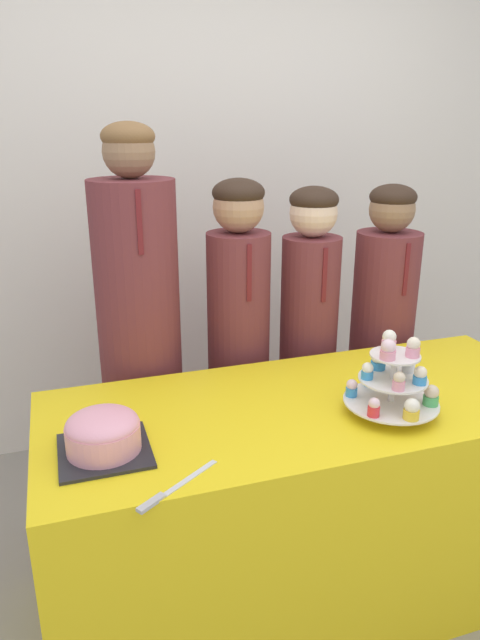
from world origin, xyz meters
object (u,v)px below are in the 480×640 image
cake_knife (166,494)px  student_3 (380,347)px  student_0 (141,354)px  cupcake_stand (394,379)px  student_1 (239,357)px  student_2 (308,352)px  round_cake (103,433)px

cake_knife → student_3: size_ratio=0.17×
cake_knife → student_3: (1.16, 0.90, -0.10)m
student_0 → student_3: size_ratio=1.17×
student_0 → cupcake_stand: bearing=-46.0°
cupcake_stand → student_1: (-0.28, 0.71, -0.17)m
student_2 → student_3: 0.36m
round_cake → student_2: (0.93, 0.66, -0.13)m
student_0 → student_2: 0.72m
round_cake → student_3: (1.29, 0.66, -0.16)m
student_2 → student_3: size_ratio=1.00×
student_1 → cupcake_stand: bearing=-68.4°
cake_knife → round_cake: bearing=83.6°
cake_knife → student_2: (0.80, 0.90, -0.07)m
round_cake → student_2: 1.14m
cupcake_stand → student_2: bearing=87.0°
cupcake_stand → student_1: student_1 is taller
round_cake → student_0: bearing=72.7°
student_0 → student_3: (1.08, -0.00, -0.10)m
round_cake → student_1: (0.61, 0.66, -0.12)m
round_cake → student_0: student_0 is taller
student_1 → student_2: size_ratio=1.03×
cake_knife → student_1: bearing=28.1°
round_cake → student_2: student_2 is taller
student_0 → student_2: student_0 is taller
round_cake → student_0: size_ratio=0.15×
cupcake_stand → round_cake: bearing=176.9°
cake_knife → student_0: 0.91m
student_1 → student_3: size_ratio=1.03×
cake_knife → cupcake_stand: (0.76, 0.20, 0.11)m
cupcake_stand → student_0: bearing=134.0°
cupcake_stand → student_2: 0.73m
cake_knife → student_0: size_ratio=0.15×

